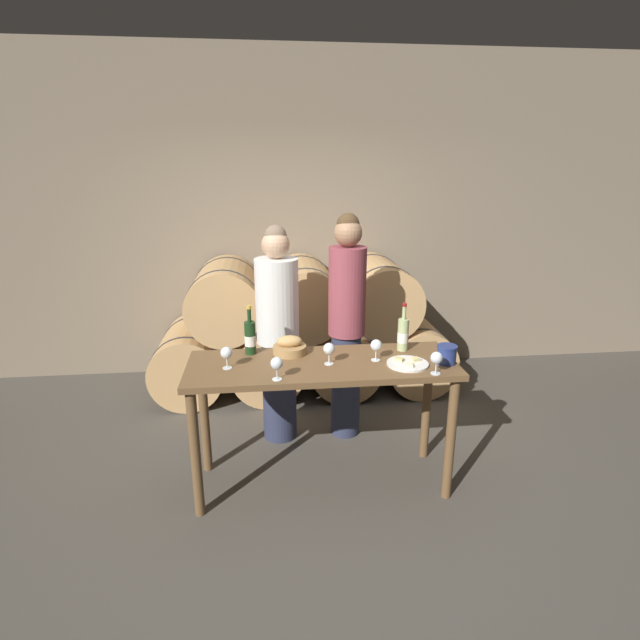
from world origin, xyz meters
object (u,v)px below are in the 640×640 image
Objects in this scene: tasting_table at (322,381)px; wine_glass_left at (277,364)px; wine_bottle_red at (250,337)px; wine_bottle_white at (403,334)px; cheese_plate at (408,363)px; wine_glass_center at (329,349)px; wine_glass_far_right at (437,358)px; blue_crock at (447,354)px; person_left at (278,334)px; person_right at (347,323)px; wine_glass_far_left at (226,353)px; bread_basket at (290,347)px; wine_glass_right at (376,346)px.

wine_glass_left is (-0.30, -0.24, 0.23)m from tasting_table.
wine_bottle_red is 1.04m from wine_bottle_white.
wine_glass_center is (-0.50, 0.07, 0.09)m from cheese_plate.
wine_glass_far_right is at bearing -50.01° from cheese_plate.
person_left is at bearing 144.29° from blue_crock.
person_right reaches higher than wine_glass_left.
person_right is (0.53, 0.00, 0.06)m from person_left.
person_left is 0.91m from wine_glass_left.
blue_crock is at bearing 51.65° from wine_glass_far_right.
wine_glass_far_right is (0.97, -0.02, 0.00)m from wine_glass_left.
wine_glass_far_right reaches higher than blue_crock.
person_left is 6.43× the size of cheese_plate.
blue_crock is 0.20m from wine_glass_far_right.
wine_glass_far_left is (-0.14, -0.24, -0.01)m from wine_bottle_red.
person_right is at bearing 109.69° from cheese_plate.
wine_bottle_white is 2.35× the size of wine_glass_left.
wine_glass_left is (-0.03, -0.90, 0.12)m from person_left.
bread_basket is (-0.78, 0.01, -0.07)m from wine_bottle_white.
wine_glass_center and wine_glass_far_right have the same top height.
wine_glass_far_left is (-0.34, -0.69, 0.12)m from person_left.
wine_bottle_red reaches higher than wine_glass_far_right.
wine_glass_far_right is at bearing -44.39° from person_left.
wine_bottle_red is (-0.46, 0.21, 0.25)m from tasting_table.
tasting_table is at bearing -163.86° from wine_bottle_white.
person_right is 0.67m from bread_basket.
cheese_plate is (-0.04, -0.27, -0.10)m from wine_bottle_white.
person_left is at bearing 64.08° from wine_glass_far_left.
wine_glass_center is 0.67m from wine_glass_far_right.
person_right is 0.86m from wine_bottle_red.
bread_basket is 0.85× the size of cheese_plate.
wine_bottle_red is at bearing 155.34° from tasting_table.
person_right is 6.73× the size of cheese_plate.
wine_glass_right is 0.41m from wine_glass_far_right.
wine_glass_left reaches higher than cheese_plate.
wine_bottle_red is (-0.73, -0.45, 0.07)m from person_right.
wine_glass_center is at bearing -159.80° from wine_bottle_white.
wine_glass_far_left is at bearing -177.13° from tasting_table.
person_right is 1.00m from wine_glass_far_right.
wine_glass_left and wine_glass_right have the same top height.
wine_glass_far_left is at bearing -152.36° from bread_basket.
wine_bottle_white reaches higher than bread_basket.
wine_glass_far_right is (0.32, -0.26, 0.00)m from wine_glass_right.
wine_bottle_red is at bearing 59.64° from wine_glass_far_left.
bread_basket is 1.58× the size of wine_glass_center.
tasting_table is 0.74m from person_right.
cheese_plate is at bearing 129.99° from wine_glass_far_right.
wine_bottle_red is 1.05m from cheese_plate.
bread_basket is (-0.20, 0.18, 0.18)m from tasting_table.
person_right is at bearing 45.90° from bread_basket.
tasting_table is 0.24m from wine_glass_center.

